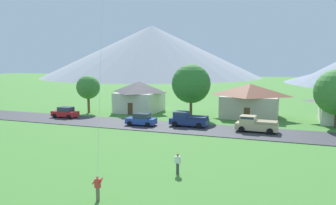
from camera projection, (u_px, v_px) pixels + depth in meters
The scene contains 11 objects.
road_strip at pixel (219, 130), 42.82m from camera, with size 160.00×7.44×0.08m, color #38383D.
mountain_far_east_ridge at pixel (152, 52), 195.08m from camera, with size 126.48×126.48×30.07m, color #8E939E.
house_leftmost at pixel (139, 96), 59.12m from camera, with size 7.65×7.99×5.45m.
house_right_center at pixel (250, 100), 53.12m from camera, with size 9.41×7.51×5.41m.
tree_near_left at pixel (88, 87), 57.53m from camera, with size 4.08×4.08×6.55m.
tree_left_of_center at pixel (191, 84), 51.99m from camera, with size 6.13×6.13×8.53m.
parked_car_blue_west_end at pixel (141, 120), 46.16m from camera, with size 4.26×2.19×1.68m.
parked_car_red_mid_west at pixel (65, 112), 52.67m from camera, with size 4.22×2.11×1.68m.
pickup_truck_sand_west_side at pixel (256, 124), 41.78m from camera, with size 5.28×2.50×1.99m.
pickup_truck_navy_east_side at pixel (188, 119), 45.38m from camera, with size 5.25×2.42×1.99m.
watcher_person at pixel (178, 163), 26.20m from camera, with size 0.56×0.24×1.68m.
Camera 1 is at (8.46, -10.15, 8.86)m, focal length 35.35 mm.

